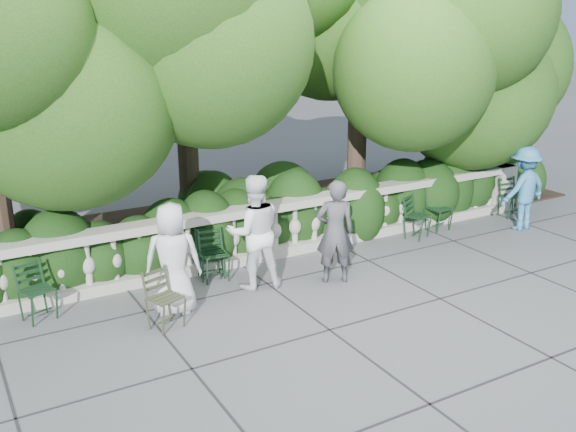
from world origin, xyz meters
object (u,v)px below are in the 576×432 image
person_businessman (173,259)px  person_casual_man (254,232)px  chair_a (46,323)px  person_older_blue (524,188)px  chair_b (218,283)px  chair_e (443,232)px  chair_c (214,281)px  chair_d (423,240)px  person_woman_grey (335,232)px  chair_f (514,218)px  chair_weathered (174,331)px

person_businessman → person_casual_man: person_casual_man is taller
chair_a → person_older_blue: person_older_blue is taller
chair_b → chair_e: same height
chair_c → chair_d: bearing=5.1°
person_woman_grey → person_businessman: bearing=19.4°
person_businessman → person_older_blue: 7.28m
chair_e → chair_f: 1.91m
chair_a → chair_b: bearing=-16.9°
chair_weathered → person_older_blue: person_older_blue is taller
chair_b → chair_d: same height
chair_f → chair_weathered: (-7.95, -1.17, 0.00)m
chair_f → chair_weathered: 8.03m
chair_f → chair_c: bearing=-172.6°
chair_d → person_casual_man: size_ratio=0.47×
chair_e → person_casual_man: 4.52m
chair_weathered → person_woman_grey: (2.84, 0.34, 0.84)m
person_businessman → chair_b: bearing=-124.8°
chair_c → chair_weathered: bearing=-123.9°
chair_d → chair_e: same height
chair_d → chair_b: bearing=156.4°
person_woman_grey → chair_weathered: bearing=31.0°
chair_b → person_older_blue: (6.33, -0.52, 0.83)m
chair_weathered → person_businessman: 1.02m
person_woman_grey → person_casual_man: (-1.19, 0.45, 0.07)m
chair_weathered → chair_f: bearing=-10.4°
chair_b → chair_e: bearing=6.2°
chair_a → person_woman_grey: (4.30, -0.80, 0.84)m
person_businessman → person_older_blue: bearing=-157.6°
chair_a → chair_e: same height
chair_b → chair_f: (6.77, -0.02, 0.00)m
chair_e → person_older_blue: 1.80m
chair_f → person_older_blue: bearing=-122.0°
chair_a → person_casual_man: (3.10, -0.34, 0.90)m
person_woman_grey → person_casual_man: 1.28m
person_casual_man → chair_a: bearing=7.3°
chair_c → chair_d: same height
chair_b → chair_c: (-0.02, 0.13, 0.00)m
person_woman_grey → person_older_blue: size_ratio=1.01×
chair_b → chair_f: size_ratio=1.00×
chair_a → person_woman_grey: size_ratio=0.50×
chair_f → person_casual_man: bearing=-168.0°
person_casual_man → chair_weathered: bearing=39.3°
chair_f → person_businessman: size_ratio=0.51×
chair_weathered → person_older_blue: size_ratio=0.51×
chair_a → chair_d: size_ratio=1.00×
chair_b → chair_weathered: (-1.18, -1.18, 0.00)m
person_older_blue → person_businessman: bearing=0.5°
chair_d → person_casual_man: (-3.76, -0.33, 0.90)m
chair_weathered → person_casual_man: person_casual_man is taller
chair_b → person_businessman: 1.40m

